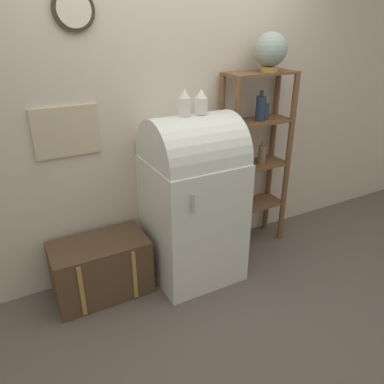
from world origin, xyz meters
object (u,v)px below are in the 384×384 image
object	(u,v)px
refrigerator	(193,197)
suitcase_trunk	(101,268)
vase_center	(201,102)
globe	(271,50)
vase_left	(184,103)

from	to	relation	value
refrigerator	suitcase_trunk	bearing A→B (deg)	173.63
suitcase_trunk	vase_center	bearing A→B (deg)	-6.44
globe	refrigerator	bearing A→B (deg)	-170.57
refrigerator	suitcase_trunk	world-z (taller)	refrigerator
refrigerator	globe	xyz separation A→B (m)	(0.77, 0.13, 1.05)
refrigerator	vase_left	distance (m)	0.75
suitcase_trunk	globe	size ratio (longest dim) A/B	2.37
globe	vase_center	xyz separation A→B (m)	(-0.71, -0.14, -0.32)
suitcase_trunk	vase_left	bearing A→B (deg)	-7.15
globe	vase_left	size ratio (longest dim) A/B	1.56
vase_center	refrigerator	bearing A→B (deg)	172.61
suitcase_trunk	vase_left	world-z (taller)	vase_left
suitcase_trunk	vase_center	size ratio (longest dim) A/B	3.97
vase_center	suitcase_trunk	bearing A→B (deg)	173.56
vase_left	vase_center	distance (m)	0.13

